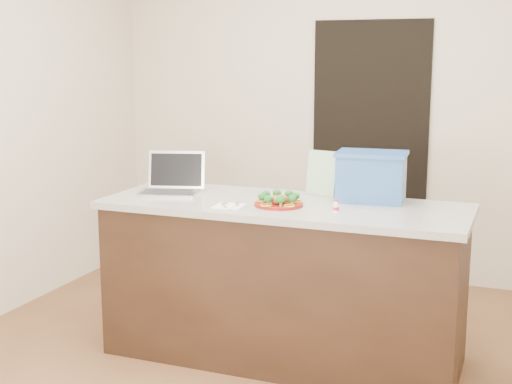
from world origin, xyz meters
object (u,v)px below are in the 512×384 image
at_px(yogurt_bottle, 336,207).
at_px(blue_box, 371,176).
at_px(island, 283,281).
at_px(plate, 279,204).
at_px(chair, 333,238).
at_px(napkin, 229,206).
at_px(laptop, 172,182).

relative_size(yogurt_bottle, blue_box, 0.17).
distance_m(island, yogurt_bottle, 0.61).
height_order(plate, chair, plate).
height_order(napkin, laptop, laptop).
bearing_deg(island, napkin, -138.79).
xyz_separation_m(island, chair, (0.07, 0.82, 0.06)).
relative_size(plate, blue_box, 0.66).
bearing_deg(laptop, chair, 27.92).
distance_m(napkin, chair, 1.15).
distance_m(plate, yogurt_bottle, 0.34).
distance_m(blue_box, chair, 0.88).
relative_size(yogurt_bottle, laptop, 0.17).
relative_size(plate, laptop, 0.68).
height_order(napkin, yogurt_bottle, yogurt_bottle).
bearing_deg(yogurt_bottle, napkin, -172.60).
xyz_separation_m(napkin, laptop, (-0.48, 0.26, 0.06)).
bearing_deg(island, chair, 85.01).
bearing_deg(chair, laptop, -141.15).
bearing_deg(chair, blue_box, -63.12).
bearing_deg(napkin, yogurt_bottle, 7.40).
distance_m(yogurt_bottle, blue_box, 0.40).
bearing_deg(laptop, napkin, -44.10).
distance_m(plate, chair, 1.00).
bearing_deg(laptop, yogurt_bottle, -25.85).
bearing_deg(laptop, plate, -26.34).
relative_size(napkin, laptop, 0.40).
height_order(island, laptop, laptop).
bearing_deg(chair, yogurt_bottle, -79.76).
distance_m(island, plate, 0.48).
distance_m(napkin, yogurt_bottle, 0.59).
bearing_deg(yogurt_bottle, blue_box, 74.16).
relative_size(island, chair, 2.23).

